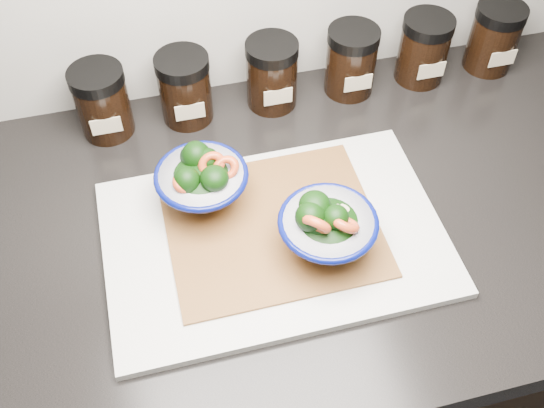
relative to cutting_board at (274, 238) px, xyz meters
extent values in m
cube|color=black|center=(0.17, 0.03, -0.48)|extent=(3.43, 0.58, 0.86)
cube|color=black|center=(0.17, 0.03, -0.03)|extent=(3.50, 0.60, 0.04)
cube|color=beige|center=(0.00, 0.00, 0.00)|extent=(0.45, 0.30, 0.01)
cube|color=#99612D|center=(0.00, 0.01, 0.01)|extent=(0.28, 0.24, 0.00)
cylinder|color=white|center=(-0.08, 0.08, 0.01)|extent=(0.04, 0.04, 0.01)
ellipsoid|color=white|center=(-0.08, 0.08, 0.03)|extent=(0.07, 0.07, 0.03)
torus|color=#050C55|center=(-0.08, 0.08, 0.06)|extent=(0.13, 0.13, 0.01)
torus|color=#050C55|center=(-0.08, 0.08, 0.05)|extent=(0.10, 0.10, 0.00)
ellipsoid|color=black|center=(-0.08, 0.08, 0.05)|extent=(0.09, 0.09, 0.04)
ellipsoid|color=black|center=(-0.08, 0.10, 0.07)|extent=(0.04, 0.04, 0.04)
cylinder|color=#477233|center=(-0.08, 0.10, 0.06)|extent=(0.01, 0.01, 0.03)
ellipsoid|color=black|center=(-0.10, 0.07, 0.07)|extent=(0.04, 0.04, 0.04)
cylinder|color=#477233|center=(-0.10, 0.07, 0.06)|extent=(0.02, 0.02, 0.03)
ellipsoid|color=black|center=(-0.07, 0.06, 0.08)|extent=(0.04, 0.04, 0.03)
cylinder|color=#477233|center=(-0.07, 0.06, 0.06)|extent=(0.01, 0.01, 0.03)
ellipsoid|color=black|center=(-0.09, 0.11, 0.07)|extent=(0.03, 0.03, 0.03)
cylinder|color=#477233|center=(-0.09, 0.11, 0.06)|extent=(0.01, 0.01, 0.02)
ellipsoid|color=black|center=(-0.07, 0.09, 0.08)|extent=(0.03, 0.03, 0.03)
cylinder|color=#477233|center=(-0.07, 0.09, 0.07)|extent=(0.01, 0.01, 0.02)
torus|color=#CC5326|center=(-0.05, 0.07, 0.07)|extent=(0.05, 0.04, 0.04)
torus|color=#CC5326|center=(-0.06, 0.08, 0.08)|extent=(0.05, 0.04, 0.05)
torus|color=#CC5326|center=(-0.10, 0.07, 0.07)|extent=(0.05, 0.05, 0.03)
torus|color=#CC5326|center=(-0.07, 0.09, 0.07)|extent=(0.05, 0.05, 0.03)
cylinder|color=#CCBC8E|center=(-0.06, 0.08, 0.07)|extent=(0.02, 0.02, 0.01)
cylinder|color=white|center=(0.06, -0.04, 0.01)|extent=(0.04, 0.04, 0.01)
ellipsoid|color=white|center=(0.06, -0.04, 0.03)|extent=(0.07, 0.07, 0.03)
torus|color=#050C55|center=(0.06, -0.04, 0.06)|extent=(0.13, 0.13, 0.01)
torus|color=#050C55|center=(0.06, -0.04, 0.05)|extent=(0.11, 0.11, 0.00)
ellipsoid|color=black|center=(0.06, -0.04, 0.05)|extent=(0.09, 0.09, 0.04)
ellipsoid|color=black|center=(0.04, -0.04, 0.08)|extent=(0.03, 0.03, 0.03)
cylinder|color=#477233|center=(0.04, -0.04, 0.07)|extent=(0.01, 0.01, 0.02)
ellipsoid|color=black|center=(0.04, -0.02, 0.08)|extent=(0.04, 0.04, 0.03)
cylinder|color=#477233|center=(0.04, -0.02, 0.07)|extent=(0.01, 0.01, 0.02)
ellipsoid|color=black|center=(0.05, -0.04, 0.07)|extent=(0.04, 0.04, 0.04)
cylinder|color=#477233|center=(0.05, -0.04, 0.05)|extent=(0.01, 0.01, 0.03)
ellipsoid|color=black|center=(0.07, -0.05, 0.08)|extent=(0.03, 0.03, 0.03)
cylinder|color=#477233|center=(0.07, -0.05, 0.07)|extent=(0.01, 0.01, 0.02)
ellipsoid|color=black|center=(0.03, -0.04, 0.08)|extent=(0.04, 0.04, 0.04)
cylinder|color=#477233|center=(0.03, -0.04, 0.07)|extent=(0.01, 0.01, 0.02)
torus|color=#CC5326|center=(0.04, -0.04, 0.08)|extent=(0.04, 0.05, 0.05)
torus|color=#CC5326|center=(0.07, -0.06, 0.08)|extent=(0.04, 0.05, 0.04)
torus|color=#CC5326|center=(0.04, -0.06, 0.09)|extent=(0.04, 0.05, 0.05)
cylinder|color=#CCBC8E|center=(0.08, -0.03, 0.07)|extent=(0.02, 0.02, 0.01)
cylinder|color=#CCBC8E|center=(0.05, -0.04, 0.08)|extent=(0.02, 0.02, 0.01)
cylinder|color=black|center=(-0.20, 0.27, 0.04)|extent=(0.08, 0.08, 0.09)
cylinder|color=black|center=(-0.20, 0.27, 0.10)|extent=(0.08, 0.08, 0.02)
cube|color=#C6B793|center=(-0.20, 0.23, 0.04)|extent=(0.05, 0.00, 0.03)
cylinder|color=black|center=(-0.07, 0.27, 0.04)|extent=(0.08, 0.08, 0.09)
cylinder|color=black|center=(-0.07, 0.27, 0.10)|extent=(0.08, 0.08, 0.02)
cube|color=#C6B793|center=(-0.07, 0.23, 0.04)|extent=(0.05, 0.00, 0.03)
cylinder|color=black|center=(0.07, 0.27, 0.04)|extent=(0.08, 0.08, 0.09)
cylinder|color=black|center=(0.07, 0.27, 0.10)|extent=(0.08, 0.08, 0.02)
cube|color=#C6B793|center=(0.07, 0.23, 0.04)|extent=(0.05, 0.00, 0.03)
cylinder|color=black|center=(0.20, 0.27, 0.04)|extent=(0.08, 0.08, 0.09)
cylinder|color=black|center=(0.20, 0.27, 0.10)|extent=(0.08, 0.08, 0.02)
cube|color=#C6B793|center=(0.20, 0.23, 0.04)|extent=(0.04, 0.00, 0.03)
cylinder|color=black|center=(0.32, 0.27, 0.04)|extent=(0.08, 0.08, 0.09)
cylinder|color=black|center=(0.32, 0.27, 0.10)|extent=(0.08, 0.08, 0.02)
cube|color=#C6B793|center=(0.32, 0.23, 0.04)|extent=(0.04, 0.00, 0.03)
cylinder|color=black|center=(0.44, 0.27, 0.04)|extent=(0.08, 0.08, 0.09)
cylinder|color=black|center=(0.44, 0.27, 0.10)|extent=(0.08, 0.08, 0.02)
cube|color=#C6B793|center=(0.44, 0.23, 0.04)|extent=(0.05, 0.00, 0.03)
camera|label=1|loc=(-0.13, -0.49, 0.69)|focal=42.00mm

